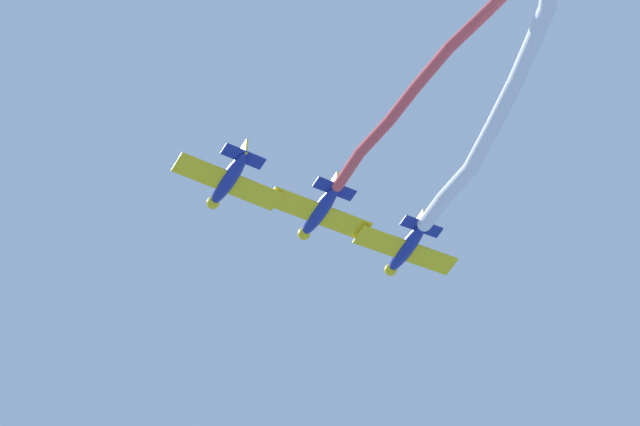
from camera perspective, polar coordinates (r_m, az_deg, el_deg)
airplane_lead at (r=78.52m, az=3.83°, el=-1.59°), size 5.11×6.67×1.65m
smoke_trail_lead at (r=69.59m, az=8.10°, el=5.48°), size 20.74×12.29×3.04m
airplane_left_wing at (r=76.64m, az=-0.04°, el=0.05°), size 5.10×6.68×1.65m
smoke_trail_left_wing at (r=69.84m, az=6.08°, el=7.25°), size 23.41×3.22×2.12m
airplane_right_wing at (r=74.75m, az=-4.10°, el=1.47°), size 5.09×6.68×1.65m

